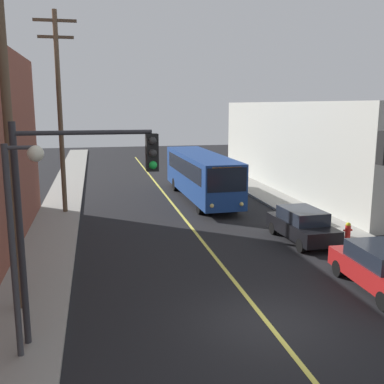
{
  "coord_description": "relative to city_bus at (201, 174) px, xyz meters",
  "views": [
    {
      "loc": [
        -4.94,
        -11.85,
        6.56
      ],
      "look_at": [
        0.0,
        10.94,
        2.0
      ],
      "focal_mm": 41.86,
      "sensor_mm": 36.0,
      "label": 1
    }
  ],
  "objects": [
    {
      "name": "lane_stripe_center",
      "position": [
        -2.2,
        -3.22,
        -1.81
      ],
      "size": [
        0.16,
        60.0,
        0.01
      ],
      "primitive_type": "cube",
      "color": "#D8CC4C",
      "rests_on": "ground"
    },
    {
      "name": "city_bus",
      "position": [
        0.0,
        0.0,
        0.0
      ],
      "size": [
        2.8,
        12.2,
        3.2
      ],
      "color": "navy",
      "rests_on": "ground"
    },
    {
      "name": "building_right_warehouse",
      "position": [
        12.29,
        1.83,
        1.56
      ],
      "size": [
        12.0,
        24.88,
        6.77
      ],
      "color": "#B2B2A8",
      "rests_on": "ground"
    },
    {
      "name": "sidewalk_right",
      "position": [
        5.05,
        -8.22,
        -1.74
      ],
      "size": [
        2.5,
        90.0,
        0.15
      ],
      "primitive_type": "cube",
      "color": "gray",
      "rests_on": "ground"
    },
    {
      "name": "fire_hydrant",
      "position": [
        4.65,
        -11.29,
        -1.23
      ],
      "size": [
        0.44,
        0.26,
        0.84
      ],
      "color": "red",
      "rests_on": "sidewalk_right"
    },
    {
      "name": "utility_pole_mid",
      "position": [
        -9.08,
        -2.41,
        4.71
      ],
      "size": [
        2.4,
        0.28,
        11.69
      ],
      "color": "brown",
      "rests_on": "sidewalk_left"
    },
    {
      "name": "parked_car_red",
      "position": [
        2.65,
        -16.74,
        -0.98
      ],
      "size": [
        1.97,
        4.47,
        1.62
      ],
      "color": "maroon",
      "rests_on": "ground"
    },
    {
      "name": "street_lamp_left",
      "position": [
        -9.03,
        -18.76,
        1.92
      ],
      "size": [
        0.98,
        0.4,
        5.5
      ],
      "color": "#38383D",
      "rests_on": "sidewalk_left"
    },
    {
      "name": "traffic_signal_left_corner",
      "position": [
        -7.61,
        -18.14,
        2.49
      ],
      "size": [
        3.75,
        0.48,
        6.0
      ],
      "color": "#2D2D33",
      "rests_on": "sidewalk_left"
    },
    {
      "name": "ground_plane",
      "position": [
        -2.2,
        -18.22,
        -1.82
      ],
      "size": [
        120.0,
        120.0,
        0.0
      ],
      "primitive_type": "plane",
      "color": "black"
    },
    {
      "name": "utility_pole_near",
      "position": [
        -9.65,
        -15.76,
        4.5
      ],
      "size": [
        2.4,
        0.28,
        11.29
      ],
      "color": "brown",
      "rests_on": "sidewalk_left"
    },
    {
      "name": "parked_car_black",
      "position": [
        2.51,
        -10.72,
        -0.98
      ],
      "size": [
        1.96,
        4.46,
        1.62
      ],
      "color": "black",
      "rests_on": "ground"
    },
    {
      "name": "sidewalk_left",
      "position": [
        -9.45,
        -8.22,
        -1.74
      ],
      "size": [
        2.5,
        90.0,
        0.15
      ],
      "primitive_type": "cube",
      "color": "gray",
      "rests_on": "ground"
    }
  ]
}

